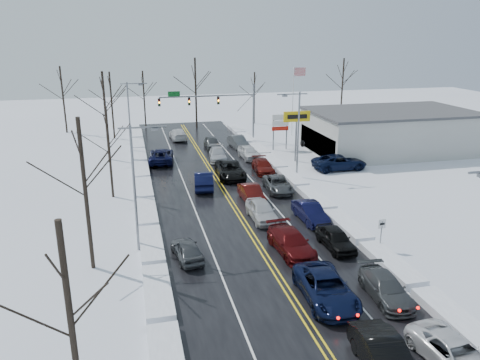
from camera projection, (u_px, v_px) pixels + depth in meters
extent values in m
plane|color=silver|center=(241.00, 218.00, 38.90)|extent=(160.00, 160.00, 0.00)
cube|color=black|center=(236.00, 210.00, 40.75)|extent=(14.00, 84.00, 0.01)
cube|color=white|center=(148.00, 217.00, 39.07)|extent=(1.58, 72.00, 0.53)
cube|color=white|center=(318.00, 203.00, 42.44)|extent=(1.58, 72.00, 0.53)
cylinder|color=slate|center=(253.00, 113.00, 65.52)|extent=(0.24, 0.24, 8.00)
cylinder|color=slate|center=(207.00, 96.00, 63.32)|extent=(13.00, 0.18, 0.18)
cylinder|color=slate|center=(245.00, 103.00, 64.83)|extent=(2.33, 0.10, 2.33)
cube|color=#0C591E|center=(174.00, 94.00, 62.21)|extent=(1.60, 0.08, 0.70)
cube|color=black|center=(218.00, 100.00, 63.85)|extent=(0.32, 0.25, 1.05)
sphere|color=#3F0705|center=(218.00, 98.00, 63.61)|extent=(0.20, 0.20, 0.20)
sphere|color=orange|center=(218.00, 101.00, 63.70)|extent=(0.22, 0.22, 0.22)
sphere|color=black|center=(219.00, 103.00, 63.80)|extent=(0.20, 0.20, 0.20)
cube|color=black|center=(189.00, 101.00, 62.97)|extent=(0.32, 0.25, 1.05)
sphere|color=#3F0705|center=(189.00, 99.00, 62.73)|extent=(0.20, 0.20, 0.20)
sphere|color=orange|center=(189.00, 102.00, 62.82)|extent=(0.22, 0.22, 0.22)
sphere|color=black|center=(189.00, 104.00, 62.91)|extent=(0.20, 0.20, 0.20)
cube|color=black|center=(159.00, 102.00, 62.08)|extent=(0.32, 0.25, 1.05)
sphere|color=#3F0705|center=(159.00, 100.00, 61.84)|extent=(0.20, 0.20, 0.20)
sphere|color=orange|center=(159.00, 103.00, 61.94)|extent=(0.22, 0.22, 0.22)
sphere|color=black|center=(159.00, 105.00, 62.03)|extent=(0.20, 0.20, 0.20)
cylinder|color=slate|center=(296.00, 138.00, 55.20)|extent=(0.20, 0.20, 5.60)
cube|color=#E0B60B|center=(297.00, 116.00, 54.42)|extent=(3.20, 0.30, 1.20)
cube|color=black|center=(297.00, 117.00, 54.26)|extent=(2.40, 0.04, 0.50)
cylinder|color=slate|center=(273.00, 135.00, 60.81)|extent=(0.16, 0.16, 4.00)
cylinder|color=slate|center=(287.00, 134.00, 61.21)|extent=(0.16, 0.16, 4.00)
cube|color=white|center=(280.00, 117.00, 60.31)|extent=(2.20, 0.22, 0.70)
cube|color=white|center=(280.00, 123.00, 60.55)|extent=(2.20, 0.22, 0.70)
cube|color=#B4190D|center=(280.00, 129.00, 60.77)|extent=(2.20, 0.22, 0.50)
cylinder|color=slate|center=(381.00, 236.00, 32.97)|extent=(0.08, 0.08, 2.20)
cube|color=white|center=(382.00, 224.00, 32.69)|extent=(0.55, 0.05, 0.70)
cube|color=black|center=(382.00, 224.00, 32.66)|extent=(0.35, 0.02, 0.15)
cylinder|color=silver|center=(293.00, 102.00, 68.51)|extent=(0.14, 0.14, 10.00)
cube|color=#AEAEA9|center=(390.00, 132.00, 60.13)|extent=(20.00, 12.00, 5.00)
cube|color=#262628|center=(317.00, 143.00, 58.21)|extent=(0.10, 11.00, 2.80)
cube|color=#3F3F42|center=(392.00, 111.00, 59.33)|extent=(20.40, 12.40, 0.30)
cylinder|color=slate|center=(298.00, 135.00, 48.68)|extent=(0.18, 0.18, 9.00)
cylinder|color=slate|center=(292.00, 94.00, 47.20)|extent=(3.20, 0.12, 0.12)
cube|color=slate|center=(285.00, 96.00, 47.07)|extent=(0.50, 0.25, 0.18)
cylinder|color=slate|center=(135.00, 190.00, 31.95)|extent=(0.18, 0.18, 9.00)
cylinder|color=slate|center=(143.00, 127.00, 30.82)|extent=(3.20, 0.12, 0.12)
cube|color=slate|center=(155.00, 129.00, 31.04)|extent=(0.50, 0.25, 0.18)
cylinder|color=slate|center=(129.00, 119.00, 57.90)|extent=(0.18, 0.18, 9.00)
cylinder|color=slate|center=(134.00, 84.00, 56.77)|extent=(3.20, 0.12, 0.12)
cube|color=slate|center=(140.00, 85.00, 57.00)|extent=(0.50, 0.25, 0.18)
cylinder|color=#2D231C|center=(73.00, 337.00, 16.57)|extent=(0.24, 0.24, 9.00)
cylinder|color=#2D231C|center=(86.00, 196.00, 29.28)|extent=(0.27, 0.27, 10.00)
cylinder|color=#2D231C|center=(109.00, 153.00, 42.70)|extent=(0.23, 0.23, 8.50)
cylinder|color=#2D231C|center=(106.00, 117.00, 55.22)|extent=(0.28, 0.28, 10.50)
cylinder|color=#2D231C|center=(112.00, 106.00, 66.58)|extent=(0.25, 0.25, 9.50)
cylinder|color=#2D231C|center=(63.00, 100.00, 70.48)|extent=(0.27, 0.27, 10.00)
cylinder|color=#2D231C|center=(144.00, 100.00, 74.21)|extent=(0.24, 0.24, 9.00)
cylinder|color=#2D231C|center=(196.00, 93.00, 73.82)|extent=(0.29, 0.29, 11.00)
cylinder|color=#2D231C|center=(254.00, 98.00, 77.80)|extent=(0.23, 0.23, 8.50)
cylinder|color=#2D231C|center=(342.00, 89.00, 81.50)|extent=(0.28, 0.28, 10.50)
imported|color=black|center=(325.00, 300.00, 27.07)|extent=(2.91, 5.83, 1.58)
imported|color=#48090A|center=(291.00, 252.00, 32.92)|extent=(2.52, 5.47, 1.55)
imported|color=silver|center=(261.00, 219.00, 38.67)|extent=(1.96, 4.71, 1.59)
imported|color=#450B09|center=(252.00, 201.00, 42.78)|extent=(1.71, 4.58, 1.50)
imported|color=black|center=(230.00, 177.00, 49.86)|extent=(3.01, 6.06, 1.65)
imported|color=#ABADB3|center=(218.00, 160.00, 56.52)|extent=(2.68, 5.26, 1.46)
imported|color=#44474A|center=(212.00, 149.00, 62.09)|extent=(1.94, 4.68, 1.58)
imported|color=#3D4042|center=(385.00, 298.00, 27.25)|extent=(2.25, 4.84, 1.37)
imported|color=black|center=(335.00, 248.00, 33.61)|extent=(1.80, 4.32, 1.46)
imported|color=black|center=(310.00, 221.00, 38.33)|extent=(1.75, 4.68, 1.53)
imported|color=#404245|center=(278.00, 191.00, 45.64)|extent=(2.72, 5.17, 1.39)
imported|color=#540F0B|center=(263.00, 172.00, 51.65)|extent=(2.23, 4.88, 1.38)
imported|color=silver|center=(249.00, 158.00, 57.22)|extent=(2.08, 4.72, 1.58)
imported|color=#474A4C|center=(238.00, 148.00, 62.57)|extent=(2.18, 4.96, 1.58)
imported|color=black|center=(204.00, 188.00, 46.45)|extent=(2.43, 5.32, 1.69)
imported|color=black|center=(161.00, 162.00, 55.49)|extent=(3.41, 6.27, 1.67)
imported|color=silver|center=(178.00, 139.00, 67.33)|extent=(2.43, 5.43, 1.55)
imported|color=#45474A|center=(187.00, 259.00, 31.99)|extent=(2.14, 4.23, 1.38)
imported|color=black|center=(339.00, 169.00, 52.71)|extent=(6.18, 2.95, 1.70)
imported|color=black|center=(343.00, 157.00, 57.81)|extent=(2.65, 5.38, 1.51)
imported|color=black|center=(313.00, 149.00, 61.99)|extent=(2.32, 4.72, 1.55)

